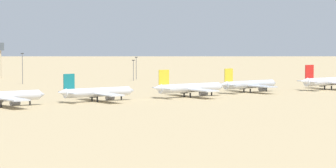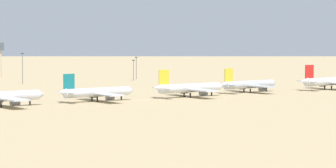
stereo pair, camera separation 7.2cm
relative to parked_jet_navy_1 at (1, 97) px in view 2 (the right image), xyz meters
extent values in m
plane|color=tan|center=(66.20, -2.55, -4.24)|extent=(4000.00, 4000.00, 0.00)
pyramid|color=slate|center=(576.76, 1015.82, 45.13)|extent=(369.08, 313.91, 98.74)
cylinder|color=silver|center=(0.39, 0.01, 0.04)|extent=(32.73, 5.13, 4.08)
cone|color=silver|center=(18.11, 0.59, 0.04)|extent=(3.18, 3.97, 3.87)
cube|color=silver|center=(1.41, 0.05, -0.57)|extent=(7.98, 32.82, 0.57)
cylinder|color=slate|center=(2.68, -7.56, -2.00)|extent=(3.74, 2.36, 2.24)
cylinder|color=black|center=(12.78, 0.41, -3.12)|extent=(0.71, 0.71, 2.24)
cylinder|color=black|center=(-1.06, -2.48, -3.12)|extent=(0.71, 0.71, 2.24)
cylinder|color=silver|center=(44.35, 0.12, -0.14)|extent=(31.30, 4.35, 3.91)
cone|color=silver|center=(61.34, -0.12, -0.14)|extent=(2.98, 3.75, 3.71)
cone|color=silver|center=(27.36, 0.36, 0.45)|extent=(3.95, 3.37, 3.32)
cube|color=#14727A|center=(30.68, 0.31, 4.99)|extent=(5.08, 0.56, 6.35)
cube|color=silver|center=(30.73, 4.22, 0.25)|extent=(3.22, 6.68, 0.35)
cube|color=silver|center=(30.62, -3.59, 0.25)|extent=(3.22, 6.68, 0.35)
cube|color=silver|center=(45.32, 0.11, -0.73)|extent=(7.08, 31.34, 0.55)
cylinder|color=slate|center=(46.40, 7.42, -2.09)|extent=(3.55, 2.20, 2.15)
cylinder|color=slate|center=(46.20, -7.23, -2.09)|extent=(3.55, 2.20, 2.15)
cylinder|color=black|center=(56.22, -0.05, -3.17)|extent=(0.68, 0.68, 2.15)
cylinder|color=black|center=(42.92, 2.49, -3.17)|extent=(0.68, 0.68, 2.15)
cylinder|color=black|center=(42.85, -2.20, -3.17)|extent=(0.68, 0.68, 2.15)
cylinder|color=silver|center=(91.04, -3.70, 0.07)|extent=(32.93, 4.83, 4.11)
cone|color=silver|center=(108.90, -4.10, 0.07)|extent=(3.17, 3.97, 3.90)
cone|color=silver|center=(73.19, -3.30, 0.69)|extent=(4.18, 3.58, 3.49)
cube|color=yellow|center=(76.68, -3.38, 5.46)|extent=(5.35, 0.63, 6.67)
cube|color=silver|center=(76.77, 0.72, 0.48)|extent=(3.44, 7.05, 0.37)
cube|color=silver|center=(76.58, -7.49, 0.48)|extent=(3.44, 7.05, 0.37)
cube|color=silver|center=(92.07, -3.72, -0.55)|extent=(7.71, 32.99, 0.57)
cylinder|color=slate|center=(93.27, 3.95, -1.98)|extent=(3.74, 2.34, 2.26)
cylinder|color=slate|center=(92.92, -11.44, -1.98)|extent=(3.74, 2.34, 2.26)
cylinder|color=black|center=(103.52, -3.98, -3.11)|extent=(0.72, 0.72, 2.26)
cylinder|color=black|center=(89.56, -1.20, -3.11)|extent=(0.72, 0.72, 2.26)
cylinder|color=black|center=(89.45, -6.13, -3.11)|extent=(0.72, 0.72, 2.26)
cylinder|color=silver|center=(131.88, 1.90, -0.16)|extent=(31.24, 4.90, 3.89)
cone|color=silver|center=(148.80, 2.45, -0.16)|extent=(3.04, 3.79, 3.70)
cone|color=silver|center=(114.97, 1.35, 0.43)|extent=(4.00, 3.43, 3.31)
cube|color=yellow|center=(118.27, 1.46, 4.95)|extent=(5.07, 0.65, 6.32)
cube|color=silver|center=(118.15, 5.35, 0.23)|extent=(3.33, 6.71, 0.35)
cube|color=silver|center=(118.40, -2.43, 0.23)|extent=(3.33, 6.71, 0.35)
cube|color=silver|center=(132.85, 1.93, -0.74)|extent=(7.62, 31.32, 0.54)
cylinder|color=slate|center=(133.59, 9.25, -2.10)|extent=(3.57, 2.25, 2.14)
cylinder|color=slate|center=(134.06, -5.33, -2.10)|extent=(3.57, 2.25, 2.14)
cylinder|color=black|center=(143.70, 2.28, -3.17)|extent=(0.68, 0.68, 2.14)
cylinder|color=black|center=(130.35, 4.19, -3.17)|extent=(0.68, 0.68, 2.14)
cylinder|color=black|center=(130.50, -0.48, -3.17)|extent=(0.68, 0.68, 2.14)
cylinder|color=silver|center=(179.27, -7.53, 0.16)|extent=(33.72, 5.64, 4.20)
cone|color=silver|center=(161.04, -6.74, 0.79)|extent=(4.35, 3.74, 3.57)
cube|color=red|center=(164.60, -6.89, 5.67)|extent=(5.47, 0.76, 6.82)
cube|color=silver|center=(164.78, -2.70, 0.58)|extent=(3.66, 7.27, 0.38)
cube|color=silver|center=(164.42, -11.09, 0.58)|extent=(3.66, 7.27, 0.38)
cube|color=silver|center=(180.32, -7.57, -0.46)|extent=(8.57, 33.85, 0.59)
cylinder|color=slate|center=(181.71, 0.24, -1.93)|extent=(3.87, 2.47, 2.31)
cylinder|color=black|center=(177.81, -4.94, -3.09)|extent=(0.73, 0.73, 2.31)
cylinder|color=black|center=(177.59, -9.97, -3.09)|extent=(0.73, 0.73, 2.31)
cylinder|color=#59595E|center=(145.65, 127.51, 2.71)|extent=(0.36, 0.36, 13.91)
cube|color=#333333|center=(145.65, 127.51, 9.92)|extent=(1.80, 0.50, 0.50)
cylinder|color=#59595E|center=(136.93, 117.17, 2.01)|extent=(0.36, 0.36, 12.49)
cube|color=#333333|center=(136.93, 117.17, 8.50)|extent=(1.80, 0.50, 0.50)
cylinder|color=#59595E|center=(67.21, 127.22, 4.50)|extent=(0.36, 0.36, 17.49)
cube|color=#333333|center=(67.21, 127.22, 13.50)|extent=(1.80, 0.50, 0.50)
camera|label=1|loc=(-123.78, -293.64, 25.25)|focal=84.01mm
camera|label=2|loc=(-123.72, -293.68, 25.25)|focal=84.01mm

